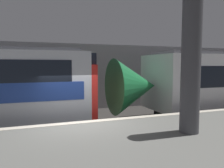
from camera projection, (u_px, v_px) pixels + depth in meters
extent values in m
plane|color=#33302D|center=(80.00, 150.00, 7.37)|extent=(120.00, 120.00, 0.00)
cube|color=slate|center=(100.00, 168.00, 5.06)|extent=(40.00, 4.82, 1.00)
cube|color=beige|center=(81.00, 122.00, 7.14)|extent=(40.00, 0.30, 0.01)
cube|color=#939399|center=(58.00, 77.00, 13.49)|extent=(50.00, 0.15, 4.22)
cylinder|color=#47474C|center=(191.00, 58.00, 5.93)|extent=(0.53, 0.53, 4.12)
cone|color=#238447|center=(135.00, 86.00, 10.57)|extent=(2.20, 2.68, 2.68)
sphere|color=#F2EFCC|center=(116.00, 96.00, 10.28)|extent=(0.20, 0.20, 0.20)
cube|color=red|center=(86.00, 90.00, 9.77)|extent=(0.25, 2.98, 2.26)
cube|color=black|center=(86.00, 65.00, 9.67)|extent=(0.25, 2.68, 0.90)
sphere|color=#EA4C42|center=(93.00, 101.00, 9.21)|extent=(0.18, 0.18, 0.18)
sphere|color=#EA4C42|center=(86.00, 96.00, 10.50)|extent=(0.18, 0.18, 0.18)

